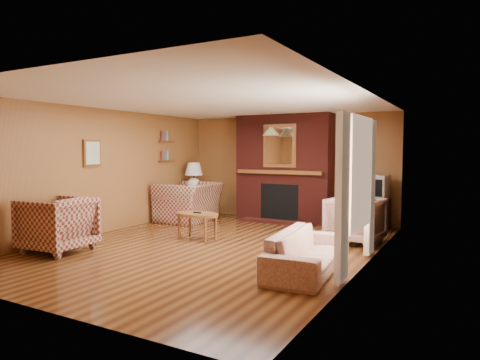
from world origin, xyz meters
The scene contains 20 objects.
floor centered at (0.00, 0.00, 0.00)m, with size 6.50×6.50×0.00m, color #401E0D.
ceiling centered at (0.00, 0.00, 2.40)m, with size 6.50×6.50×0.00m, color white.
wall_back centered at (0.00, 3.25, 1.20)m, with size 6.50×6.50×0.00m, color #9A5F2F.
wall_front centered at (0.00, -3.25, 1.20)m, with size 6.50×6.50×0.00m, color #9A5F2F.
wall_left centered at (-2.50, 0.00, 1.20)m, with size 6.50×6.50×0.00m, color #9A5F2F.
wall_right centered at (2.50, 0.00, 1.20)m, with size 6.50×6.50×0.00m, color #9A5F2F.
fireplace centered at (0.00, 2.98, 1.18)m, with size 2.20×0.82×2.40m.
window_right centered at (2.45, -0.20, 1.13)m, with size 0.10×1.85×2.00m.
bookshelf centered at (-2.44, 1.90, 1.67)m, with size 0.09×0.55×0.71m.
botanical_print centered at (-2.47, -0.30, 1.55)m, with size 0.05×0.40×0.50m.
pendant_light centered at (0.00, 2.30, 2.00)m, with size 0.36×0.36×0.48m.
plaid_loveseat centered at (-1.85, 1.90, 0.43)m, with size 1.33×1.16×0.86m, color maroon.
plaid_armchair centered at (-1.95, -1.50, 0.43)m, with size 0.93×0.95×0.87m, color maroon.
floral_sofa centered at (1.90, -0.64, 0.27)m, with size 1.84×0.72×0.54m, color #C4B298.
floral_armchair centered at (2.02, 1.43, 0.40)m, with size 0.85×0.87×0.79m, color #C4B298.
coffee_table centered at (-0.52, 0.31, 0.42)m, with size 0.83×0.52×0.50m.
side_table centered at (-2.10, 2.45, 0.30)m, with size 0.45×0.45×0.60m, color brown.
table_lamp centered at (-2.10, 2.45, 0.99)m, with size 0.43×0.43×0.70m.
tv_stand centered at (2.05, 2.80, 0.32)m, with size 0.59×0.53×0.64m, color black.
crt_tv centered at (2.05, 2.79, 0.87)m, with size 0.54×0.54×0.47m.
Camera 1 is at (3.82, -5.94, 1.60)m, focal length 32.00 mm.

